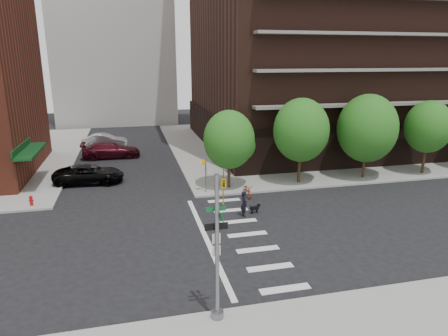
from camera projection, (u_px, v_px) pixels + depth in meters
The scene contains 16 objects.
ground at pixel (198, 240), 23.16m from camera, with size 120.00×120.00×0.00m, color black.
sidewalk_ne at pixel (328, 141), 49.75m from camera, with size 39.00×33.00×0.15m, color gray.
crosswalk at pixel (235, 236), 23.65m from camera, with size 3.85×13.00×0.01m.
tree_a at pixel (229, 140), 30.93m from camera, with size 4.00×4.00×5.90m.
tree_b at pixel (301, 130), 32.15m from camera, with size 4.50×4.50×6.65m.
tree_c at pixel (367, 128), 33.52m from camera, with size 5.00×5.00×6.80m.
tree_d at pixel (428, 127), 34.89m from camera, with size 4.00×4.00×6.20m.
traffic_signal at pixel (218, 260), 15.31m from camera, with size 0.90×0.75×6.00m.
pedestrian_signal at pixel (210, 170), 30.60m from camera, with size 2.18×0.67×2.60m.
fire_hydrant at pixel (31, 200), 27.96m from camera, with size 0.24×0.24×0.73m.
parked_car_black at pixel (89, 174), 33.29m from camera, with size 5.65×2.61×1.57m, color black.
parked_car_maroon at pixel (111, 150), 41.75m from camera, with size 5.95×2.42×1.73m, color #420E17.
parked_car_silver at pixel (105, 141), 46.48m from camera, with size 5.00×1.74×1.65m, color silver.
scooter at pixel (247, 190), 30.22m from camera, with size 0.66×1.89×0.99m, color brown.
dog_walker at pixel (244, 204), 26.33m from camera, with size 0.42×0.64×1.75m, color black.
dog at pixel (255, 208), 26.99m from camera, with size 0.72×0.35×0.60m.
Camera 1 is at (-3.45, -20.97, 10.21)m, focal length 32.00 mm.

